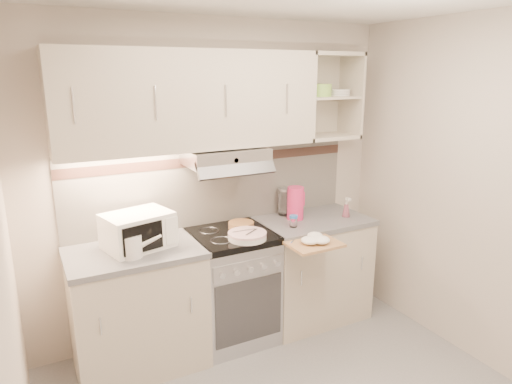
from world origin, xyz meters
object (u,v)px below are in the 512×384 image
(plate_stack, at_px, (247,236))
(cutting_board, at_px, (312,243))
(electric_range, at_px, (232,286))
(microwave, at_px, (138,230))
(pink_pitcher, at_px, (295,203))
(spray_bottle, at_px, (346,209))
(glass_jar, at_px, (285,201))
(watering_can, at_px, (132,245))

(plate_stack, xyz_separation_m, cutting_board, (0.42, -0.22, -0.06))
(electric_range, relative_size, plate_stack, 3.15)
(microwave, relative_size, plate_stack, 1.78)
(pink_pitcher, relative_size, spray_bottle, 1.54)
(microwave, distance_m, cutting_board, 1.26)
(microwave, xyz_separation_m, plate_stack, (0.75, -0.21, -0.10))
(plate_stack, distance_m, spray_bottle, 0.99)
(plate_stack, height_order, glass_jar, glass_jar)
(plate_stack, bearing_deg, spray_bottle, 5.41)
(electric_range, distance_m, cutting_board, 0.75)
(plate_stack, distance_m, cutting_board, 0.48)
(pink_pitcher, height_order, glass_jar, pink_pitcher)
(pink_pitcher, bearing_deg, cutting_board, -99.80)
(plate_stack, bearing_deg, cutting_board, -27.77)
(electric_range, height_order, watering_can, watering_can)
(glass_jar, bearing_deg, plate_stack, -145.68)
(pink_pitcher, xyz_separation_m, glass_jar, (-0.01, 0.14, -0.02))
(microwave, relative_size, watering_can, 1.86)
(electric_range, relative_size, cutting_board, 2.36)
(plate_stack, bearing_deg, pink_pitcher, 22.74)
(spray_bottle, bearing_deg, pink_pitcher, 165.42)
(spray_bottle, bearing_deg, cutting_board, -146.40)
(electric_range, bearing_deg, pink_pitcher, 5.43)
(watering_can, height_order, plate_stack, watering_can)
(electric_range, distance_m, pink_pitcher, 0.85)
(spray_bottle, relative_size, cutting_board, 0.47)
(pink_pitcher, bearing_deg, watering_can, -164.54)
(spray_bottle, bearing_deg, glass_jar, 150.89)
(watering_can, height_order, glass_jar, same)
(watering_can, distance_m, plate_stack, 0.83)
(electric_range, height_order, microwave, microwave)
(watering_can, distance_m, cutting_board, 1.28)
(plate_stack, relative_size, glass_jar, 1.20)
(plate_stack, xyz_separation_m, spray_bottle, (0.99, 0.09, 0.04))
(pink_pitcher, xyz_separation_m, spray_bottle, (0.42, -0.14, -0.07))
(plate_stack, height_order, cutting_board, plate_stack)
(cutting_board, bearing_deg, pink_pitcher, 71.96)
(watering_can, bearing_deg, plate_stack, 14.78)
(watering_can, distance_m, spray_bottle, 1.81)
(glass_jar, height_order, spray_bottle, glass_jar)
(watering_can, xyz_separation_m, plate_stack, (0.82, -0.05, -0.06))
(plate_stack, relative_size, pink_pitcher, 1.04)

